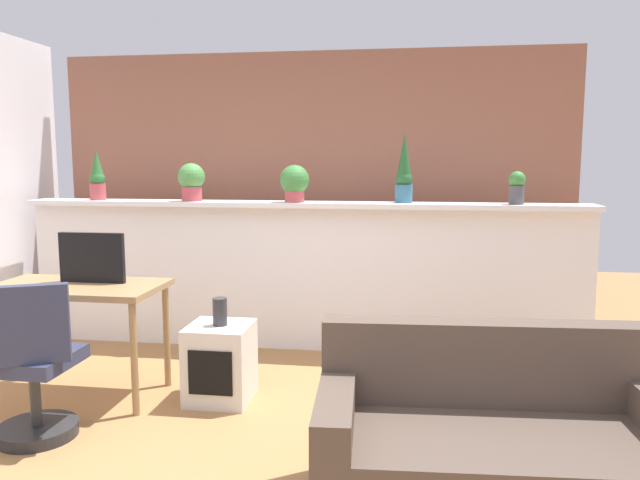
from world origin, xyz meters
name	(u,v)px	position (x,y,z in m)	size (l,w,h in m)	color
ground_plane	(232,464)	(0.00, 0.00, 0.00)	(12.00, 12.00, 0.00)	#9E7042
divider_wall	(301,278)	(0.00, 2.00, 0.59)	(4.59, 0.16, 1.18)	white
plant_shelf	(299,204)	(0.00, 1.96, 1.20)	(4.59, 0.31, 0.04)	white
brick_wall_behind	(312,194)	(0.00, 2.60, 1.25)	(4.59, 0.10, 2.50)	#935B47
potted_plant_0	(97,178)	(-1.72, 1.95, 1.41)	(0.13, 0.13, 0.42)	#B7474C
potted_plant_1	(192,181)	(-0.90, 1.94, 1.39)	(0.22, 0.22, 0.31)	#B7474C
potted_plant_2	(295,182)	(-0.03, 1.93, 1.38)	(0.23, 0.23, 0.30)	#B7474C
potted_plant_3	(404,172)	(0.83, 2.00, 1.46)	(0.14, 0.14, 0.54)	#386B84
potted_plant_4	(517,187)	(1.68, 1.93, 1.35)	(0.12, 0.12, 0.25)	#4C4C51
desk	(77,297)	(-1.26, 0.75, 0.67)	(1.10, 0.60, 0.75)	#99754C
tv_monitor	(92,258)	(-1.18, 0.83, 0.92)	(0.45, 0.04, 0.33)	black
office_chair	(32,374)	(-1.15, 0.09, 0.39)	(0.52, 0.52, 0.91)	#262628
side_cube_shelf	(220,363)	(-0.32, 0.81, 0.25)	(0.40, 0.41, 0.50)	silver
vase_on_shelf	(220,312)	(-0.31, 0.81, 0.59)	(0.09, 0.09, 0.18)	#2D2D33
couch	(495,451)	(1.27, -0.24, 0.28)	(1.60, 0.86, 0.80)	brown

